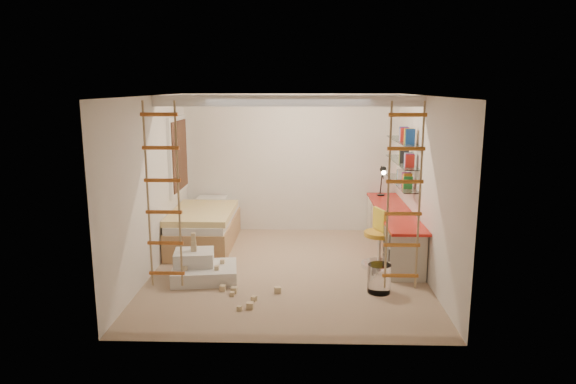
{
  "coord_description": "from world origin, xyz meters",
  "views": [
    {
      "loc": [
        0.22,
        -7.36,
        2.73
      ],
      "look_at": [
        0.0,
        0.3,
        1.15
      ],
      "focal_mm": 32.0,
      "sensor_mm": 36.0,
      "label": 1
    }
  ],
  "objects_px": {
    "swivel_chair": "(379,246)",
    "play_platform": "(202,269)",
    "desk": "(393,230)",
    "bed": "(205,227)"
  },
  "relations": [
    {
      "from": "desk",
      "to": "bed",
      "type": "distance_m",
      "value": 3.22
    },
    {
      "from": "desk",
      "to": "swivel_chair",
      "type": "relative_size",
      "value": 3.1
    },
    {
      "from": "desk",
      "to": "play_platform",
      "type": "height_order",
      "value": "desk"
    },
    {
      "from": "bed",
      "to": "play_platform",
      "type": "xyz_separation_m",
      "value": [
        0.26,
        -1.61,
        -0.17
      ]
    },
    {
      "from": "swivel_chair",
      "to": "play_platform",
      "type": "bearing_deg",
      "value": -166.95
    },
    {
      "from": "desk",
      "to": "play_platform",
      "type": "xyz_separation_m",
      "value": [
        -2.94,
        -1.25,
        -0.25
      ]
    },
    {
      "from": "desk",
      "to": "play_platform",
      "type": "distance_m",
      "value": 3.2
    },
    {
      "from": "bed",
      "to": "desk",
      "type": "bearing_deg",
      "value": -6.49
    },
    {
      "from": "desk",
      "to": "play_platform",
      "type": "bearing_deg",
      "value": -156.96
    },
    {
      "from": "desk",
      "to": "bed",
      "type": "bearing_deg",
      "value": 173.51
    }
  ]
}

